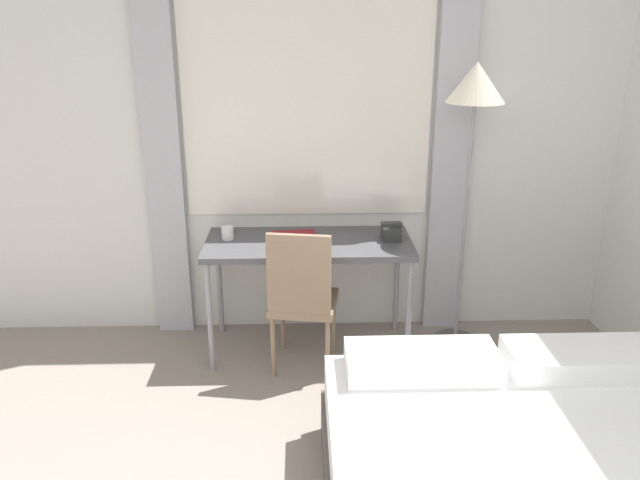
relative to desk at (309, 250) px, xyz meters
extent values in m
cube|color=silver|center=(-0.08, 0.38, 0.64)|extent=(5.35, 0.05, 2.70)
cube|color=white|center=(0.00, 0.35, 0.89)|extent=(1.62, 0.01, 1.50)
cube|color=#B2B2BC|center=(-0.95, 0.31, 0.59)|extent=(0.24, 0.06, 2.60)
cube|color=#B2B2BC|center=(0.95, 0.31, 0.59)|extent=(0.24, 0.06, 2.60)
cube|color=#4C4C51|center=(0.00, 0.00, 0.04)|extent=(1.32, 0.59, 0.04)
cylinder|color=gray|center=(-0.62, -0.26, -0.34)|extent=(0.04, 0.04, 0.73)
cylinder|color=gray|center=(0.62, -0.26, -0.34)|extent=(0.04, 0.04, 0.73)
cylinder|color=gray|center=(-0.62, 0.26, -0.34)|extent=(0.04, 0.04, 0.73)
cylinder|color=gray|center=(0.62, 0.26, -0.34)|extent=(0.04, 0.04, 0.73)
cube|color=#8C7259|center=(-0.03, -0.20, -0.28)|extent=(0.46, 0.46, 0.05)
cube|color=#8C7259|center=(-0.06, -0.38, -0.01)|extent=(0.38, 0.10, 0.49)
cylinder|color=#8C7259|center=(-0.23, -0.35, -0.51)|extent=(0.03, 0.03, 0.41)
cylinder|color=#8C7259|center=(0.11, -0.40, -0.51)|extent=(0.03, 0.03, 0.41)
cylinder|color=#8C7259|center=(-0.18, -0.01, -0.51)|extent=(0.03, 0.03, 0.41)
cylinder|color=#8C7259|center=(0.16, -0.06, -0.51)|extent=(0.03, 0.03, 0.41)
cube|color=white|center=(0.54, -1.09, -0.18)|extent=(0.75, 0.32, 0.12)
cube|color=white|center=(1.34, -1.09, -0.18)|extent=(0.75, 0.32, 0.12)
cylinder|color=#4C4C51|center=(1.01, 0.04, -0.70)|extent=(0.29, 0.29, 0.03)
cylinder|color=gray|center=(1.01, 0.04, 0.12)|extent=(0.02, 0.02, 1.61)
cone|color=beige|center=(1.01, 0.04, 1.05)|extent=(0.36, 0.36, 0.24)
cube|color=#2D2D2D|center=(0.53, 0.02, 0.11)|extent=(0.12, 0.15, 0.09)
cube|color=#2D2D2D|center=(0.53, 0.02, 0.16)|extent=(0.13, 0.05, 0.02)
cube|color=maroon|center=(-0.10, 0.09, 0.07)|extent=(0.30, 0.17, 0.02)
cube|color=white|center=(-0.10, 0.09, 0.08)|extent=(0.28, 0.16, 0.01)
cylinder|color=white|center=(-0.52, 0.05, 0.10)|extent=(0.08, 0.08, 0.08)
camera|label=1|loc=(-0.05, -3.75, 1.42)|focal=35.00mm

